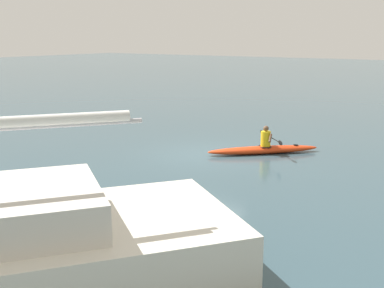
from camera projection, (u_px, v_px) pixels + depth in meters
ground_plane at (205, 154)px, 18.70m from camera, size 160.00×160.00×0.00m
kayak at (263, 150)px, 18.79m from camera, size 3.51×3.50×0.29m
kayaker at (266, 138)px, 18.71m from camera, size 1.75×1.76×0.79m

